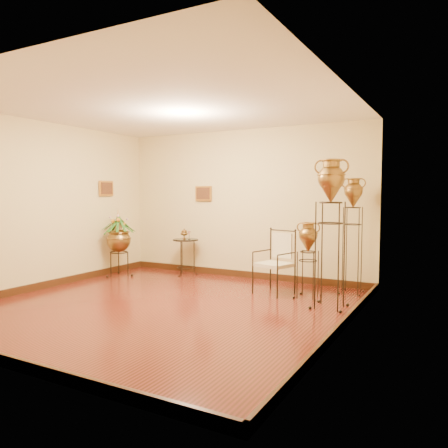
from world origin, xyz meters
The scene contains 8 objects.
ground centered at (0.00, 0.00, 0.00)m, with size 5.00×5.00×0.00m, color maroon.
room_shell centered at (-0.01, 0.01, 1.73)m, with size 5.02×5.02×2.81m.
amphora_tall centered at (2.15, 2.09, 0.95)m, with size 0.39×0.39×1.86m.
amphora_mid centered at (2.07, 1.03, 1.06)m, with size 0.62×0.62×2.10m.
amphora_short centered at (1.62, 1.47, 0.59)m, with size 0.41×0.41×1.18m.
planter_urn centered at (-2.15, 1.44, 0.75)m, with size 0.81×0.81×1.34m.
armchair centered at (1.06, 1.47, 0.51)m, with size 0.69×0.67×1.02m.
side_table centered at (-1.08, 2.15, 0.37)m, with size 0.64×0.64×0.89m.
Camera 1 is at (3.67, -4.95, 1.60)m, focal length 35.00 mm.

